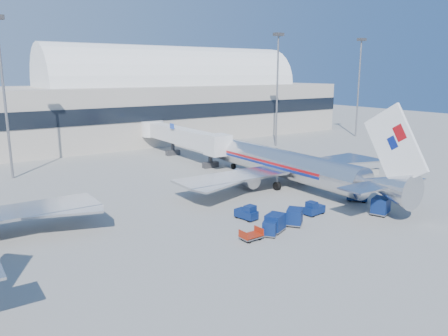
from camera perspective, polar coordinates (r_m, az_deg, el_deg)
ground at (r=50.24m, az=3.14°, el=-5.03°), size 260.00×260.00×0.00m
terminal at (r=95.62m, az=-24.85°, el=6.78°), size 170.00×28.15×21.00m
airliner_main at (r=59.08m, az=8.27°, el=0.45°), size 32.00×37.26×12.07m
jetbridge_near at (r=78.85m, az=-6.02°, el=4.25°), size 4.40×27.50×6.25m
mast_west at (r=68.69m, az=-27.02°, el=10.89°), size 2.00×1.20×22.60m
mast_east at (r=90.16m, az=7.01°, el=12.18°), size 2.00×1.20×22.60m
mast_far_east at (r=108.20m, az=17.28°, el=11.75°), size 2.00×1.20×22.60m
barrier_near at (r=63.55m, az=15.07°, el=-1.30°), size 3.00×0.55×0.90m
barrier_mid at (r=66.03m, az=16.96°, el=-0.90°), size 3.00×0.55×0.90m
barrier_far at (r=68.59m, az=18.70°, el=-0.53°), size 3.00×0.55×0.90m
tug_lead at (r=48.11m, az=11.64°, el=-5.20°), size 2.47×1.43×1.54m
tug_right at (r=54.36m, az=16.92°, el=-3.44°), size 2.31×2.60×1.53m
tug_left at (r=45.75m, az=3.00°, el=-5.85°), size 1.64×2.62×1.59m
cart_train_a at (r=44.51m, az=9.20°, el=-6.26°), size 2.46×2.39×1.73m
cart_train_b at (r=42.51m, az=6.69°, el=-7.07°), size 2.46×2.23×1.76m
cart_train_c at (r=41.52m, az=6.04°, el=-7.76°), size 2.11×2.05×1.48m
cart_solo_near at (r=49.99m, az=19.79°, el=-4.66°), size 2.58×2.27×1.89m
cart_solo_far at (r=56.79m, az=22.05°, el=-2.84°), size 2.16×1.67×1.87m
cart_open_red at (r=40.47m, az=3.58°, el=-8.88°), size 1.99×1.44×0.52m
ramp_worker at (r=54.20m, az=20.32°, el=-3.59°), size 0.69×0.72×1.66m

